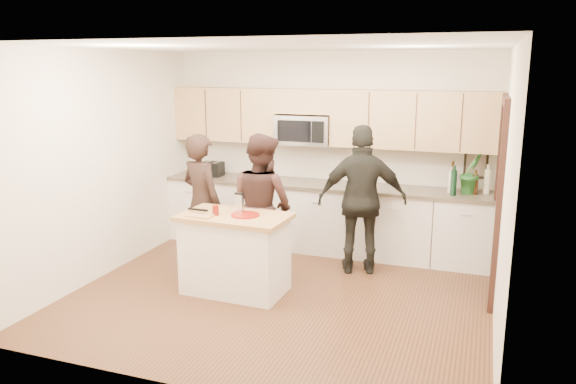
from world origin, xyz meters
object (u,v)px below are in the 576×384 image
(island, at_px, (235,253))
(woman_right, at_px, (362,200))
(woman_center, at_px, (262,205))
(toaster, at_px, (212,169))
(woman_left, at_px, (202,203))

(island, bearing_deg, woman_right, 44.72)
(woman_center, bearing_deg, toaster, -18.78)
(toaster, distance_m, woman_left, 1.30)
(toaster, bearing_deg, woman_center, -42.59)
(woman_left, xyz_separation_m, woman_right, (1.90, 0.54, 0.06))
(woman_right, bearing_deg, woman_left, 0.31)
(island, distance_m, woman_center, 0.74)
(woman_left, bearing_deg, toaster, -46.06)
(woman_center, bearing_deg, island, 106.08)
(toaster, height_order, woman_right, woman_right)
(woman_left, bearing_deg, island, 164.72)
(island, distance_m, woman_right, 1.69)
(toaster, height_order, woman_center, woman_center)
(toaster, xyz_separation_m, woman_right, (2.36, -0.65, -0.13))
(woman_center, relative_size, woman_right, 0.95)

